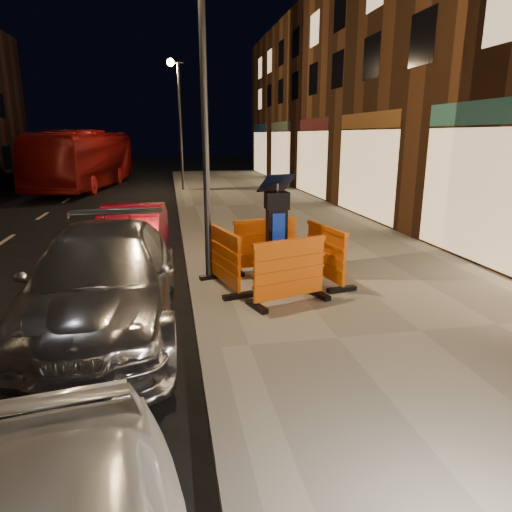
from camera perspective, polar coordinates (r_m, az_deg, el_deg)
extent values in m
plane|color=black|center=(6.19, -5.71, -12.65)|extent=(120.00, 120.00, 0.00)
cube|color=gray|center=(7.03, 19.79, -9.32)|extent=(6.00, 60.00, 0.15)
cube|color=slate|center=(6.15, -5.73, -12.03)|extent=(0.30, 60.00, 0.15)
cube|color=black|center=(8.27, 2.57, 2.76)|extent=(0.73, 0.73, 1.93)
cube|color=orange|center=(7.49, 4.19, -1.95)|extent=(1.49, 0.96, 1.08)
cube|color=orange|center=(9.27, 1.20, 1.41)|extent=(1.46, 0.79, 1.08)
cube|color=orange|center=(8.21, -3.93, -0.41)|extent=(0.90, 1.48, 1.08)
cube|color=orange|center=(8.63, 8.69, 0.21)|extent=(0.82, 1.46, 1.08)
imported|color=#A3A3A8|center=(7.41, -18.09, -8.51)|extent=(2.11, 5.18, 1.50)
imported|color=maroon|center=(10.92, -14.99, -0.74)|extent=(1.61, 4.00, 1.29)
imported|color=maroon|center=(26.92, -20.28, 7.95)|extent=(4.17, 11.31, 3.08)
cylinder|color=#3F3F44|center=(8.50, -6.43, 16.83)|extent=(0.12, 0.12, 6.00)
cylinder|color=#3F3F44|center=(23.48, -9.40, 15.48)|extent=(0.12, 0.12, 6.00)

